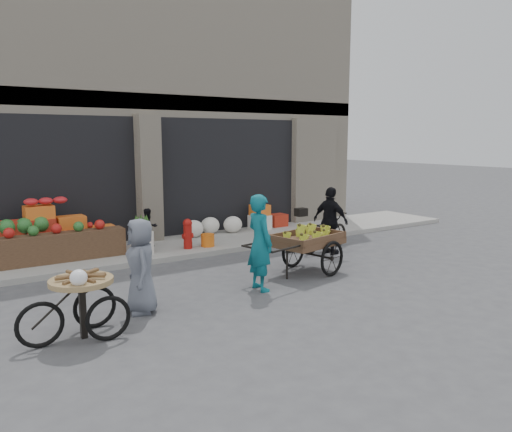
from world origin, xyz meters
TOP-DOWN VIEW (x-y plane):
  - ground at (0.00, 0.00)m, footprint 80.00×80.00m
  - sidewalk at (0.00, 4.10)m, footprint 18.00×2.20m
  - building at (0.00, 8.03)m, footprint 14.00×6.45m
  - fruit_display at (-2.48, 4.38)m, footprint 3.10×1.12m
  - pineapple_bin at (-0.75, 3.60)m, footprint 0.52×0.52m
  - fire_hydrant at (0.35, 3.55)m, footprint 0.22×0.22m
  - orange_bucket at (0.85, 3.50)m, footprint 0.32×0.32m
  - right_bay_goods at (2.61, 4.70)m, footprint 3.35×0.60m
  - seated_person at (-0.35, 4.20)m, footprint 0.51×0.43m
  - banana_cart at (1.54, 0.65)m, footprint 2.52×1.41m
  - vendor_woman at (0.17, 0.26)m, footprint 0.44×0.65m
  - tricycle_cart at (-3.06, -0.23)m, footprint 1.43×0.87m
  - vendor_grey at (-2.02, 0.31)m, footprint 0.59×0.80m
  - bicycle at (3.30, 2.06)m, footprint 1.81×0.97m
  - cyclist at (3.10, 1.66)m, footprint 0.58×0.99m

SIDE VIEW (x-z plane):
  - ground at x=0.00m, z-range 0.00..0.00m
  - sidewalk at x=0.00m, z-range 0.00..0.12m
  - orange_bucket at x=0.85m, z-range 0.12..0.42m
  - pineapple_bin at x=-0.75m, z-range 0.12..0.62m
  - right_bay_goods at x=2.61m, z-range 0.06..0.76m
  - bicycle at x=3.30m, z-range 0.00..0.90m
  - fire_hydrant at x=0.35m, z-range 0.15..0.86m
  - tricycle_cart at x=-3.06m, z-range 0.09..1.04m
  - seated_person at x=-0.35m, z-range 0.12..1.05m
  - fruit_display at x=-2.48m, z-range 0.05..1.29m
  - banana_cart at x=1.54m, z-range 0.23..1.22m
  - vendor_grey at x=-2.02m, z-range 0.00..1.48m
  - cyclist at x=3.10m, z-range 0.00..1.58m
  - vendor_woman at x=0.17m, z-range 0.00..1.73m
  - building at x=0.00m, z-range -0.13..6.87m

